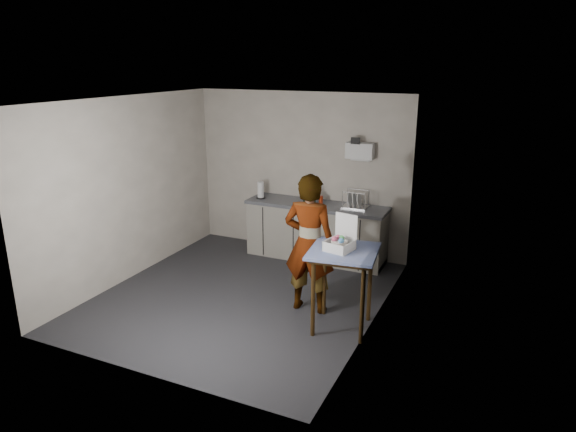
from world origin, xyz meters
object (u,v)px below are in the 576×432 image
at_px(soap_bottle, 312,196).
at_px(dish_rack, 355,203).
at_px(dark_bottle, 305,195).
at_px(kitchen_counter, 316,233).
at_px(soda_can, 321,200).
at_px(paper_towel, 261,190).
at_px(side_table, 343,260).
at_px(standing_man, 309,244).
at_px(bakery_box, 340,242).

bearing_deg(soap_bottle, dish_rack, 12.95).
bearing_deg(soap_bottle, dark_bottle, 149.58).
distance_m(kitchen_counter, soap_bottle, 0.63).
bearing_deg(soda_can, paper_towel, -175.21).
height_order(soda_can, dish_rack, dish_rack).
bearing_deg(side_table, standing_man, 144.50).
xyz_separation_m(kitchen_counter, soda_can, (0.06, 0.03, 0.54)).
bearing_deg(side_table, soda_can, 110.28).
relative_size(kitchen_counter, soda_can, 18.50).
height_order(soda_can, bakery_box, bakery_box).
relative_size(soda_can, bakery_box, 0.30).
height_order(kitchen_counter, standing_man, standing_man).
bearing_deg(side_table, paper_towel, 129.76).
xyz_separation_m(standing_man, dark_bottle, (-0.75, 1.67, 0.14)).
distance_m(side_table, paper_towel, 2.81).
bearing_deg(side_table, soap_bottle, 113.92).
xyz_separation_m(kitchen_counter, paper_towel, (-0.95, -0.06, 0.61)).
xyz_separation_m(side_table, paper_towel, (-2.05, 1.91, 0.18)).
relative_size(side_table, bakery_box, 2.48).
relative_size(soap_bottle, soda_can, 2.32).
relative_size(standing_man, soap_bottle, 6.30).
distance_m(standing_man, paper_towel, 2.22).
relative_size(kitchen_counter, side_table, 2.27).
relative_size(side_table, paper_towel, 3.68).
distance_m(soda_can, dark_bottle, 0.26).
bearing_deg(kitchen_counter, bakery_box, -61.88).
xyz_separation_m(soap_bottle, dish_rack, (0.64, 0.15, -0.08)).
distance_m(soda_can, paper_towel, 1.02).
distance_m(side_table, bakery_box, 0.22).
bearing_deg(standing_man, side_table, 147.75).
xyz_separation_m(kitchen_counter, standing_man, (0.56, -1.68, 0.46)).
xyz_separation_m(standing_man, soap_bottle, (-0.59, 1.58, 0.16)).
bearing_deg(soap_bottle, side_table, -58.76).
relative_size(soap_bottle, bakery_box, 0.71).
relative_size(paper_towel, bakery_box, 0.67).
bearing_deg(dark_bottle, bakery_box, -57.73).
xyz_separation_m(paper_towel, bakery_box, (2.01, -1.92, 0.04)).
relative_size(side_table, dish_rack, 2.64).
bearing_deg(standing_man, dark_bottle, -69.94).
xyz_separation_m(soap_bottle, bakery_box, (1.09, -1.88, 0.03)).
xyz_separation_m(soap_bottle, soda_can, (0.09, 0.12, -0.08)).
xyz_separation_m(side_table, soap_bottle, (-1.13, 1.87, 0.19)).
xyz_separation_m(kitchen_counter, side_table, (1.10, -1.97, 0.43)).
height_order(soap_bottle, dish_rack, soap_bottle).
relative_size(soap_bottle, dark_bottle, 1.19).
bearing_deg(dark_bottle, dish_rack, 4.09).
xyz_separation_m(soda_can, dish_rack, (0.55, 0.03, -0.00)).
bearing_deg(soap_bottle, soda_can, 52.64).
xyz_separation_m(side_table, dark_bottle, (-1.29, 1.96, 0.17)).
distance_m(standing_man, dish_rack, 1.73).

